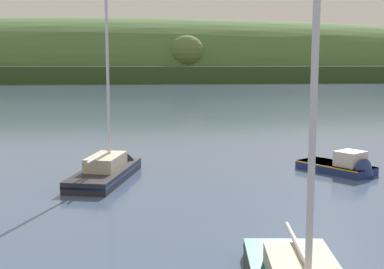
% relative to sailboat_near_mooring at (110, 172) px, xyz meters
% --- Properties ---
extents(far_shoreline_hill, '(578.63, 131.31, 45.06)m').
position_rel_sailboat_near_mooring_xyz_m(far_shoreline_hill, '(11.14, 167.36, 0.03)').
color(far_shoreline_hill, '#314A21').
rests_on(far_shoreline_hill, ground).
extents(sailboat_near_mooring, '(5.24, 8.91, 13.29)m').
position_rel_sailboat_near_mooring_xyz_m(sailboat_near_mooring, '(0.00, 0.00, 0.00)').
color(sailboat_near_mooring, '#232328').
rests_on(sailboat_near_mooring, ground).
extents(fishing_boat_moored, '(4.33, 5.58, 3.27)m').
position_rel_sailboat_near_mooring_xyz_m(fishing_boat_moored, '(14.70, -1.97, 0.04)').
color(fishing_boat_moored, navy).
rests_on(fishing_boat_moored, ground).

